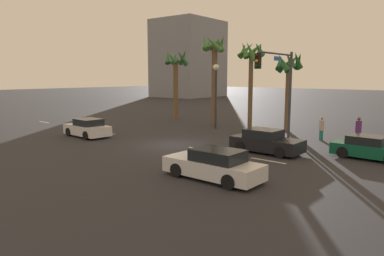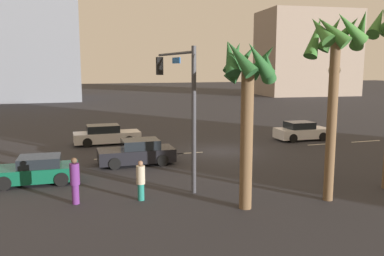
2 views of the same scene
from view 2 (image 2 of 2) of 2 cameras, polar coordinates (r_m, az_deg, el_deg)
name	(u,v)px [view 2 (image 2 of 2)]	position (r m, az deg, el deg)	size (l,w,h in m)	color
ground_plane	(221,151)	(26.37, 4.10, -3.27)	(220.00, 220.00, 0.00)	#28282D
lane_stripe_1	(366,141)	(32.30, 23.36, -1.74)	(2.48, 0.14, 0.01)	silver
lane_stripe_2	(321,144)	(29.96, 17.77, -2.21)	(2.13, 0.14, 0.01)	silver
lane_stripe_3	(188,153)	(25.66, -0.50, -3.57)	(1.90, 0.14, 0.01)	silver
lane_stripe_4	(170,154)	(25.34, -3.19, -3.74)	(1.83, 0.14, 0.01)	silver
lane_stripe_5	(112,158)	(24.73, -11.22, -4.20)	(2.13, 0.14, 0.01)	silver
car_0	(36,171)	(20.47, -21.22, -5.64)	(3.99, 1.99, 1.27)	#0F5138
car_1	(301,131)	(31.29, 15.22, -0.47)	(4.00, 1.97, 1.38)	silver
car_2	(106,135)	(29.22, -12.05, -0.99)	(4.63, 1.91, 1.38)	silver
car_3	(137,153)	(22.95, -7.77, -3.48)	(4.23, 1.96, 1.40)	black
traffic_signal	(180,92)	(18.74, -1.76, 5.18)	(0.55, 5.55, 6.31)	#38383D
streetlamp	(333,99)	(20.20, 19.31, 3.94)	(0.56, 0.56, 5.57)	#2D2D33
pedestrian_0	(75,180)	(16.81, -16.24, -7.04)	(0.44, 0.44, 1.89)	#59266B
pedestrian_1	(141,180)	(16.74, -7.27, -7.27)	(0.41, 0.41, 1.66)	#1E7266
palm_tree_0	(335,53)	(16.97, 19.64, 10.00)	(2.67, 2.61, 7.67)	brown
palm_tree_2	(248,83)	(15.20, 7.88, 6.32)	(2.46, 2.40, 6.54)	brown
building_1	(21,35)	(73.98, -23.10, 11.99)	(18.37, 17.75, 21.18)	slate
building_2	(306,54)	(81.52, 15.88, 10.11)	(17.44, 11.09, 15.86)	gray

